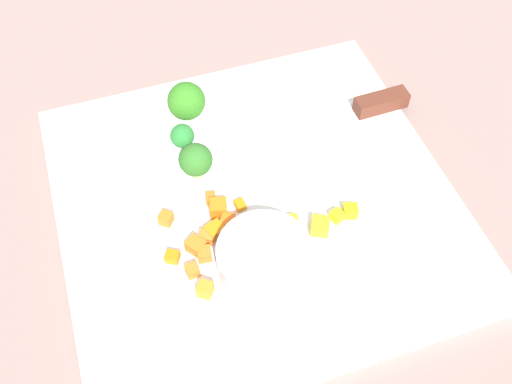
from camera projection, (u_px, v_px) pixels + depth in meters
ground_plane at (256, 204)px, 0.62m from camera, size 4.00×4.00×0.00m
cutting_board at (256, 201)px, 0.62m from camera, size 0.41×0.40×0.01m
prep_bowl at (264, 258)px, 0.55m from camera, size 0.09×0.09×0.03m
chef_knife at (334, 117)px, 0.67m from camera, size 0.29×0.03×0.02m
carrot_dice_0 at (192, 271)px, 0.56m from camera, size 0.01×0.01×0.01m
carrot_dice_1 at (196, 246)px, 0.57m from camera, size 0.02×0.02×0.01m
carrot_dice_2 at (227, 222)px, 0.59m from camera, size 0.02×0.02×0.01m
carrot_dice_3 at (167, 222)px, 0.59m from camera, size 0.02×0.02×0.01m
carrot_dice_4 at (172, 257)px, 0.57m from camera, size 0.02×0.02×0.01m
carrot_dice_5 at (215, 231)px, 0.58m from camera, size 0.02×0.02×0.01m
carrot_dice_6 at (205, 289)px, 0.54m from camera, size 0.02×0.02×0.02m
carrot_dice_7 at (204, 254)px, 0.57m from camera, size 0.01×0.01×0.01m
carrot_dice_8 at (206, 237)px, 0.58m from camera, size 0.02×0.02×0.01m
carrot_dice_9 at (240, 205)px, 0.60m from camera, size 0.01×0.01×0.01m
carrot_dice_10 at (211, 199)px, 0.61m from camera, size 0.01×0.01×0.01m
carrot_dice_11 at (218, 208)px, 0.60m from camera, size 0.02×0.02×0.02m
pepper_dice_0 at (292, 222)px, 0.59m from camera, size 0.01×0.01×0.01m
pepper_dice_1 at (337, 216)px, 0.59m from camera, size 0.01×0.02×0.01m
pepper_dice_2 at (320, 226)px, 0.58m from camera, size 0.02×0.02×0.01m
pepper_dice_3 at (350, 211)px, 0.60m from camera, size 0.02×0.02×0.01m
broccoli_floret_0 at (182, 136)px, 0.64m from camera, size 0.03×0.03×0.03m
broccoli_floret_1 at (186, 101)px, 0.67m from camera, size 0.04×0.04×0.05m
broccoli_floret_2 at (196, 160)px, 0.61m from camera, size 0.04×0.04×0.04m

